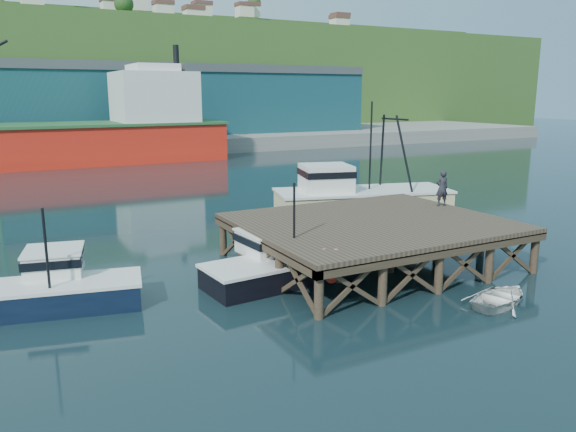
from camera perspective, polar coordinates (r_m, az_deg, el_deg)
ground at (r=24.73m, az=-2.12°, el=-6.56°), size 300.00×300.00×0.00m
wharf at (r=26.80m, az=8.67°, el=-0.89°), size 12.00×10.00×2.62m
far_quay at (r=91.91m, az=-21.67°, el=7.13°), size 160.00×40.00×2.00m
warehouse_mid at (r=86.69m, az=-21.57°, el=10.52°), size 28.00×16.00×9.00m
warehouse_right at (r=94.99m, az=-2.97°, el=11.44°), size 30.00×16.00×9.00m
cargo_ship at (r=69.26m, az=-26.68°, el=7.18°), size 55.50×10.00×13.75m
hillside at (r=121.54m, az=-23.74°, el=12.77°), size 220.00×50.00×22.00m
boat_navy at (r=23.33m, az=-22.73°, el=-6.62°), size 6.83×4.23×4.06m
boat_black at (r=24.57m, az=-0.68°, el=-4.68°), size 7.39×6.19×4.45m
trawler at (r=36.54m, az=7.28°, el=2.07°), size 11.88×6.84×7.51m
dinghy at (r=23.39m, az=20.80°, el=-7.69°), size 3.60×2.96×0.65m
dockworker at (r=30.98m, az=15.37°, el=2.75°), size 0.78×0.61×1.91m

